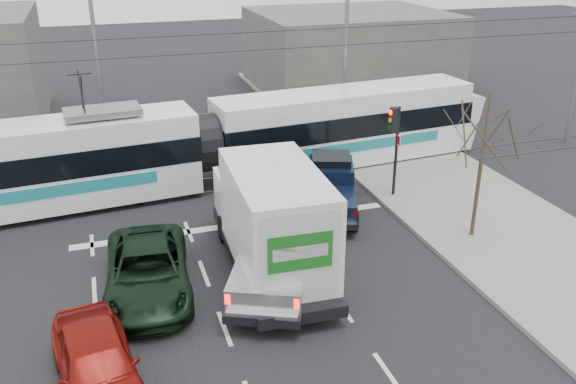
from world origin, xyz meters
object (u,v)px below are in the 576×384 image
object	(u,v)px
red_car	(97,364)
street_lamp_near	(342,38)
silver_pickup	(279,244)
green_car	(148,271)
traffic_signal	(395,132)
street_lamp_far	(91,43)
navy_pickup	(331,186)
tram	(204,144)
bare_tree	(485,134)
box_truck	(271,220)

from	to	relation	value
red_car	street_lamp_near	bearing A→B (deg)	43.00
silver_pickup	green_car	world-z (taller)	silver_pickup
traffic_signal	street_lamp_far	xyz separation A→B (m)	(-10.66, 9.50, 2.37)
traffic_signal	green_car	distance (m)	10.89
navy_pickup	red_car	xyz separation A→B (m)	(-8.78, -7.71, -0.23)
tram	silver_pickup	size ratio (longest dim) A/B	3.97
tram	navy_pickup	size ratio (longest dim) A/B	5.05
silver_pickup	street_lamp_near	bearing A→B (deg)	84.81
tram	silver_pickup	world-z (taller)	tram
navy_pickup	traffic_signal	bearing A→B (deg)	24.88
street_lamp_near	navy_pickup	size ratio (longest dim) A/B	1.82
navy_pickup	green_car	xyz separation A→B (m)	(-7.25, -3.81, -0.24)
tram	silver_pickup	bearing A→B (deg)	-89.66
tram	navy_pickup	world-z (taller)	tram
green_car	red_car	bearing A→B (deg)	-106.39
bare_tree	street_lamp_near	distance (m)	11.58
street_lamp_near	box_truck	size ratio (longest dim) A/B	1.24
tram	red_car	bearing A→B (deg)	-117.56
street_lamp_near	green_car	xyz separation A→B (m)	(-10.75, -11.55, -4.39)
bare_tree	navy_pickup	size ratio (longest dim) A/B	1.01
street_lamp_near	red_car	xyz separation A→B (m)	(-12.28, -15.45, -4.37)
navy_pickup	red_car	distance (m)	11.69
traffic_signal	street_lamp_near	xyz separation A→B (m)	(0.84, 7.50, 2.37)
street_lamp_near	box_truck	bearing A→B (deg)	-121.14
traffic_signal	green_car	xyz separation A→B (m)	(-9.90, -4.05, -2.02)
bare_tree	street_lamp_near	xyz separation A→B (m)	(-0.29, 11.50, 1.32)
box_truck	green_car	size ratio (longest dim) A/B	1.40
street_lamp_far	red_car	bearing A→B (deg)	-92.55
green_car	street_lamp_near	bearing A→B (deg)	52.11
street_lamp_far	box_truck	distance (m)	14.64
bare_tree	box_truck	bearing A→B (deg)	-179.95
bare_tree	red_car	xyz separation A→B (m)	(-12.56, -3.95, -3.05)
traffic_signal	navy_pickup	world-z (taller)	traffic_signal
traffic_signal	navy_pickup	xyz separation A→B (m)	(-2.65, -0.24, -1.77)
street_lamp_far	box_truck	bearing A→B (deg)	-71.39
green_car	red_car	distance (m)	4.19
silver_pickup	tram	bearing A→B (deg)	120.63
navy_pickup	green_car	world-z (taller)	navy_pickup
street_lamp_far	box_truck	world-z (taller)	street_lamp_far
silver_pickup	red_car	size ratio (longest dim) A/B	1.45
street_lamp_near	street_lamp_far	bearing A→B (deg)	170.13
tram	green_car	world-z (taller)	tram
red_car	tram	bearing A→B (deg)	59.37
street_lamp_far	silver_pickup	xyz separation A→B (m)	(4.70, -13.78, -4.03)
box_truck	bare_tree	bearing A→B (deg)	2.20
bare_tree	tram	distance (m)	11.11
street_lamp_far	tram	xyz separation A→B (m)	(3.90, -5.93, -3.31)
bare_tree	street_lamp_far	size ratio (longest dim) A/B	0.56
bare_tree	green_car	size ratio (longest dim) A/B	0.96
silver_pickup	green_car	bearing A→B (deg)	-158.43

